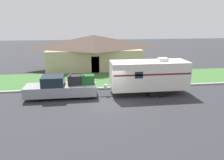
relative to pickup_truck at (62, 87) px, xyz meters
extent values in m
plane|color=#2D2D33|center=(4.03, -1.77, -0.90)|extent=(120.00, 120.00, 0.00)
cube|color=#999993|center=(4.03, 1.98, -0.83)|extent=(80.00, 0.30, 0.14)
cube|color=#3D6B33|center=(4.03, 5.63, -0.89)|extent=(80.00, 7.00, 0.03)
cube|color=tan|center=(3.41, 11.82, 0.48)|extent=(12.42, 6.18, 2.76)
pyramid|color=#4C3D33|center=(3.41, 11.82, 2.76)|extent=(13.41, 6.67, 1.80)
cube|color=#4C3828|center=(3.41, 8.76, 0.15)|extent=(1.00, 0.06, 2.10)
cylinder|color=black|center=(-2.12, -0.83, -0.44)|extent=(0.92, 0.28, 0.92)
cylinder|color=black|center=(-2.12, 0.83, -0.44)|extent=(0.92, 0.28, 0.92)
cylinder|color=black|center=(1.86, -0.83, -0.44)|extent=(0.92, 0.28, 0.92)
cylinder|color=black|center=(1.86, 0.83, -0.44)|extent=(0.92, 0.28, 0.92)
cube|color=gray|center=(-1.33, 0.00, -0.21)|extent=(3.52, 2.02, 0.87)
cube|color=#19232D|center=(-0.70, 0.00, 0.63)|extent=(1.83, 1.86, 0.81)
cube|color=gray|center=(1.69, 0.00, -0.21)|extent=(2.52, 2.02, 0.87)
cube|color=#333333|center=(3.01, 0.00, -0.53)|extent=(0.12, 1.82, 0.20)
cube|color=black|center=(1.13, 0.00, 0.62)|extent=(1.15, 0.85, 0.80)
cube|color=black|center=(0.77, 0.00, 1.10)|extent=(0.10, 0.93, 0.08)
cube|color=#194C1E|center=(2.24, 0.00, 0.62)|extent=(1.15, 0.85, 0.80)
cube|color=black|center=(1.87, 0.00, 1.10)|extent=(0.10, 0.93, 0.08)
cylinder|color=black|center=(7.86, -1.08, -0.53)|extent=(0.74, 0.22, 0.74)
cylinder|color=black|center=(7.86, 1.08, -0.53)|extent=(0.74, 0.22, 0.74)
cylinder|color=black|center=(8.67, -1.08, -0.53)|extent=(0.74, 0.22, 0.74)
cylinder|color=black|center=(8.67, 1.08, -0.53)|extent=(0.74, 0.22, 0.74)
cube|color=silver|center=(7.72, 0.00, 0.87)|extent=(6.85, 2.43, 2.43)
cube|color=#5B1E1E|center=(7.72, -1.22, 1.17)|extent=(6.71, 0.01, 0.14)
cube|color=#383838|center=(3.74, 0.00, -0.30)|extent=(1.10, 0.12, 0.10)
cylinder|color=silver|center=(3.80, 0.00, -0.07)|extent=(0.28, 0.28, 0.36)
cube|color=silver|center=(8.95, 0.00, 2.23)|extent=(0.80, 0.68, 0.28)
cube|color=#19232D|center=(6.48, -1.22, 1.17)|extent=(0.70, 0.01, 0.56)
cylinder|color=brown|center=(7.50, 2.76, -0.32)|extent=(0.09, 0.09, 1.17)
cube|color=silver|center=(7.50, 2.76, 0.38)|extent=(0.48, 0.20, 0.22)
camera|label=1|loc=(1.94, -18.38, 5.59)|focal=35.00mm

